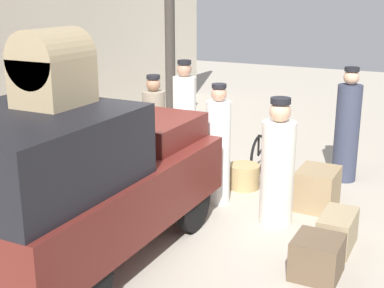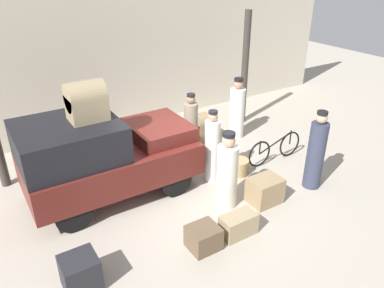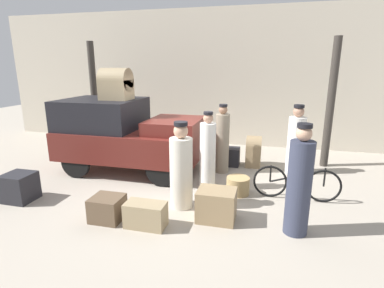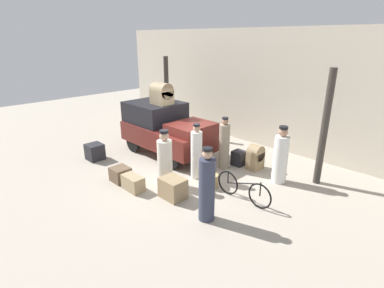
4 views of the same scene
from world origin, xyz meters
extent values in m
plane|color=#A89E8E|center=(0.00, 0.00, 0.00)|extent=(30.00, 30.00, 0.00)
cube|color=beige|center=(0.00, 4.08, 2.25)|extent=(16.00, 0.15, 4.50)
cylinder|color=#38332D|center=(-3.54, 2.32, 1.70)|extent=(0.20, 0.20, 3.39)
cylinder|color=#38332D|center=(3.41, 2.32, 1.70)|extent=(0.20, 0.20, 3.39)
cylinder|color=black|center=(-0.42, 1.58, 0.37)|extent=(0.74, 0.12, 0.74)
cylinder|color=black|center=(-0.42, -0.14, 0.37)|extent=(0.74, 0.12, 0.74)
cylinder|color=black|center=(-2.65, 1.58, 0.37)|extent=(0.74, 0.12, 0.74)
cylinder|color=black|center=(-2.65, -0.14, 0.37)|extent=(0.74, 0.12, 0.74)
cube|color=#591E19|center=(-1.53, 0.72, 0.74)|extent=(3.58, 1.89, 0.70)
cube|color=black|center=(-2.34, 0.72, 1.47)|extent=(1.97, 1.74, 0.75)
cube|color=#591E19|center=(-0.37, 0.72, 1.25)|extent=(1.25, 1.47, 0.32)
torus|color=black|center=(3.00, -0.14, 0.34)|extent=(0.69, 0.04, 0.69)
torus|color=black|center=(1.96, -0.14, 0.34)|extent=(0.69, 0.04, 0.69)
cylinder|color=black|center=(2.48, -0.14, 0.51)|extent=(1.05, 0.04, 0.37)
cylinder|color=black|center=(1.96, -0.14, 0.52)|extent=(0.04, 0.04, 0.35)
cylinder|color=black|center=(3.00, -0.14, 0.54)|extent=(0.04, 0.04, 0.39)
cylinder|color=tan|center=(1.30, -0.15, 0.19)|extent=(0.49, 0.49, 0.37)
cylinder|color=white|center=(2.56, 1.56, 0.72)|extent=(0.43, 0.43, 1.44)
sphere|color=tan|center=(2.56, 1.56, 1.58)|extent=(0.27, 0.27, 0.27)
cylinder|color=black|center=(2.56, 1.56, 1.71)|extent=(0.25, 0.25, 0.07)
cylinder|color=gray|center=(0.76, 1.13, 0.76)|extent=(0.35, 0.35, 1.51)
sphere|color=#936B51|center=(0.76, 1.13, 1.62)|extent=(0.21, 0.21, 0.21)
cylinder|color=black|center=(0.76, 1.13, 1.73)|extent=(0.20, 0.20, 0.06)
cylinder|color=silver|center=(0.29, -1.00, 0.69)|extent=(0.44, 0.44, 1.37)
sphere|color=tan|center=(0.29, -1.00, 1.51)|extent=(0.27, 0.27, 0.27)
cylinder|color=black|center=(0.29, -1.00, 1.65)|extent=(0.26, 0.26, 0.07)
cylinder|color=white|center=(0.61, -0.01, 0.74)|extent=(0.35, 0.35, 1.49)
sphere|color=tan|center=(0.61, -0.01, 1.60)|extent=(0.22, 0.22, 0.22)
cylinder|color=black|center=(0.61, -0.01, 1.71)|extent=(0.20, 0.20, 0.06)
cylinder|color=#33384C|center=(2.38, -1.46, 0.78)|extent=(0.39, 0.39, 1.56)
sphere|color=tan|center=(2.38, -1.46, 1.68)|extent=(0.24, 0.24, 0.24)
cylinder|color=black|center=(2.38, -1.46, 1.80)|extent=(0.23, 0.23, 0.07)
cube|color=brown|center=(-0.84, -1.84, 0.22)|extent=(0.54, 0.50, 0.44)
cube|color=#9E8966|center=(-0.09, -1.89, 0.22)|extent=(0.69, 0.37, 0.43)
cube|color=#232328|center=(-2.98, -1.55, 0.29)|extent=(0.56, 0.54, 0.57)
cube|color=#937A56|center=(1.52, 1.84, 0.29)|extent=(0.40, 0.53, 0.57)
cylinder|color=#937A56|center=(1.52, 1.84, 0.57)|extent=(0.40, 0.53, 0.53)
cube|color=#232328|center=(0.95, 1.71, 0.25)|extent=(0.41, 0.40, 0.50)
cube|color=#937A56|center=(1.04, -1.36, 0.28)|extent=(0.67, 0.53, 0.57)
cube|color=#9E8966|center=(-1.89, 0.72, 2.09)|extent=(0.72, 0.58, 0.49)
cylinder|color=#9E8966|center=(-1.89, 0.72, 2.33)|extent=(0.72, 0.58, 0.58)
camera|label=1|loc=(-6.07, -2.97, 2.98)|focal=50.00mm
camera|label=2|loc=(-3.80, -6.15, 4.73)|focal=35.00mm
camera|label=3|loc=(1.81, -6.17, 2.69)|focal=28.00mm
camera|label=4|loc=(6.57, -6.08, 4.15)|focal=28.00mm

